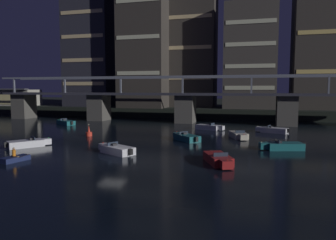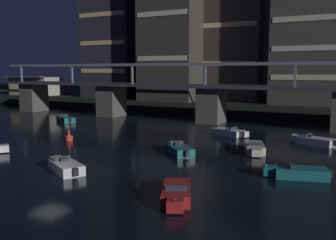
# 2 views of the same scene
# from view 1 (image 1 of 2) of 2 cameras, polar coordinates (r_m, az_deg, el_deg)

# --- Properties ---
(ground_plane) EXTENTS (400.00, 400.00, 0.00)m
(ground_plane) POSITION_cam_1_polar(r_m,az_deg,el_deg) (32.37, -9.95, -6.76)
(ground_plane) COLOR black
(far_riverbank) EXTENTS (240.00, 80.00, 2.20)m
(far_riverbank) POSITION_cam_1_polar(r_m,az_deg,el_deg) (112.48, 8.23, 2.59)
(far_riverbank) COLOR black
(far_riverbank) RESTS_ON ground
(river_bridge) EXTENTS (83.10, 6.40, 9.38)m
(river_bridge) POSITION_cam_1_polar(r_m,az_deg,el_deg) (64.99, 3.14, 3.05)
(river_bridge) COLOR #4C4944
(river_bridge) RESTS_ON ground
(tower_west_low) EXTENTS (12.68, 10.21, 30.48)m
(tower_west_low) POSITION_cam_1_polar(r_m,az_deg,el_deg) (90.69, -13.37, 12.03)
(tower_west_low) COLOR #282833
(tower_west_low) RESTS_ON far_riverbank
(tower_west_tall) EXTENTS (11.46, 13.00, 42.19)m
(tower_west_tall) POSITION_cam_1_polar(r_m,az_deg,el_deg) (83.99, -3.86, 16.74)
(tower_west_tall) COLOR #38332D
(tower_west_tall) RESTS_ON far_riverbank
(tower_central) EXTENTS (12.68, 8.87, 37.46)m
(tower_central) POSITION_cam_1_polar(r_m,az_deg,el_deg) (85.57, 4.15, 14.92)
(tower_central) COLOR #38332D
(tower_central) RESTS_ON far_riverbank
(tower_east_tall) EXTENTS (11.88, 9.85, 24.91)m
(tower_east_tall) POSITION_cam_1_polar(r_m,az_deg,el_deg) (80.12, 14.39, 10.88)
(tower_east_tall) COLOR #423D38
(tower_east_tall) RESTS_ON far_riverbank
(tower_east_low) EXTENTS (9.55, 10.66, 42.24)m
(tower_east_low) POSITION_cam_1_polar(r_m,az_deg,el_deg) (83.35, 24.83, 16.35)
(tower_east_low) COLOR #38332D
(tower_east_low) RESTS_ON far_riverbank
(waterfront_pavilion) EXTENTS (12.40, 7.40, 4.70)m
(waterfront_pavilion) POSITION_cam_1_polar(r_m,az_deg,el_deg) (99.05, -25.30, 3.64)
(waterfront_pavilion) COLOR #B2AD9E
(waterfront_pavilion) RESTS_ON far_riverbank
(speedboat_near_left) EXTENTS (5.11, 3.02, 1.16)m
(speedboat_near_left) POSITION_cam_1_polar(r_m,az_deg,el_deg) (52.79, 18.13, -1.72)
(speedboat_near_left) COLOR silver
(speedboat_near_left) RESTS_ON ground
(speedboat_near_center) EXTENTS (5.19, 2.76, 1.16)m
(speedboat_near_center) POSITION_cam_1_polar(r_m,az_deg,el_deg) (38.58, 19.71, -4.38)
(speedboat_near_center) COLOR #196066
(speedboat_near_center) RESTS_ON ground
(speedboat_near_right) EXTENTS (4.89, 3.54, 1.16)m
(speedboat_near_right) POSITION_cam_1_polar(r_m,az_deg,el_deg) (34.74, -9.16, -5.20)
(speedboat_near_right) COLOR silver
(speedboat_near_right) RESTS_ON ground
(speedboat_mid_left) EXTENTS (4.90, 3.49, 1.16)m
(speedboat_mid_left) POSITION_cam_1_polar(r_m,az_deg,el_deg) (64.56, -17.76, -0.42)
(speedboat_mid_left) COLOR #196066
(speedboat_mid_left) RESTS_ON ground
(speedboat_mid_center) EXTENTS (5.13, 2.97, 1.16)m
(speedboat_mid_center) POSITION_cam_1_polar(r_m,az_deg,el_deg) (54.40, 7.30, -1.28)
(speedboat_mid_center) COLOR silver
(speedboat_mid_center) RESTS_ON ground
(speedboat_mid_right) EXTENTS (4.38, 4.40, 1.16)m
(speedboat_mid_right) POSITION_cam_1_polar(r_m,az_deg,el_deg) (42.74, 3.24, -3.12)
(speedboat_mid_right) COLOR #196066
(speedboat_mid_right) RESTS_ON ground
(speedboat_far_left) EXTENTS (2.95, 5.14, 1.16)m
(speedboat_far_left) POSITION_cam_1_polar(r_m,az_deg,el_deg) (45.88, 12.45, -2.64)
(speedboat_far_left) COLOR beige
(speedboat_far_left) RESTS_ON ground
(speedboat_far_center) EXTENTS (3.21, 5.03, 1.16)m
(speedboat_far_center) POSITION_cam_1_polar(r_m,az_deg,el_deg) (30.07, 8.96, -6.89)
(speedboat_far_center) COLOR maroon
(speedboat_far_center) RESTS_ON ground
(speedboat_far_right) EXTENTS (4.05, 4.66, 1.16)m
(speedboat_far_right) POSITION_cam_1_polar(r_m,az_deg,el_deg) (41.58, -23.62, -3.82)
(speedboat_far_right) COLOR silver
(speedboat_far_right) RESTS_ON ground
(channel_buoy) EXTENTS (0.90, 0.90, 1.76)m
(channel_buoy) POSITION_cam_1_polar(r_m,az_deg,el_deg) (48.04, -13.86, -2.23)
(channel_buoy) COLOR red
(channel_buoy) RESTS_ON ground
(dinghy_with_paddler) EXTENTS (2.62, 2.79, 1.36)m
(dinghy_with_paddler) POSITION_cam_1_polar(r_m,az_deg,el_deg) (33.89, -25.50, -6.19)
(dinghy_with_paddler) COLOR #19234C
(dinghy_with_paddler) RESTS_ON ground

